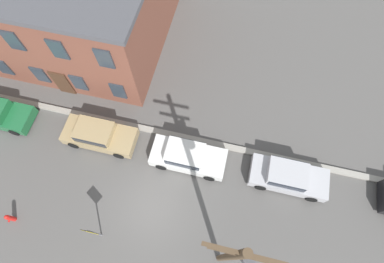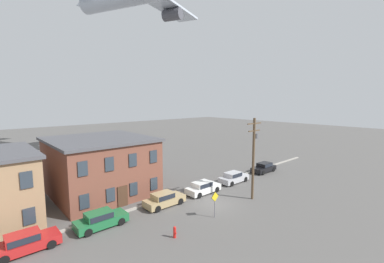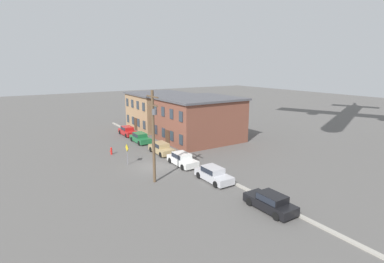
# 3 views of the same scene
# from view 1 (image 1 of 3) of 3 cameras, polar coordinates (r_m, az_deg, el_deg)

# --- Properties ---
(ground_plane) EXTENTS (200.00, 200.00, 0.00)m
(ground_plane) POSITION_cam_1_polar(r_m,az_deg,el_deg) (17.74, -7.58, -13.83)
(ground_plane) COLOR #565451
(kerb_strip) EXTENTS (56.00, 0.36, 0.16)m
(kerb_strip) POSITION_cam_1_polar(r_m,az_deg,el_deg) (18.80, -3.77, -0.60)
(kerb_strip) COLOR #9E998E
(kerb_strip) RESTS_ON ground_plane
(car_tan) EXTENTS (4.40, 1.92, 1.43)m
(car_tan) POSITION_cam_1_polar(r_m,az_deg,el_deg) (18.92, -17.47, -0.51)
(car_tan) COLOR tan
(car_tan) RESTS_ON ground_plane
(car_white) EXTENTS (4.40, 1.92, 1.43)m
(car_white) POSITION_cam_1_polar(r_m,az_deg,el_deg) (17.55, -0.92, -4.68)
(car_white) COLOR silver
(car_white) RESTS_ON ground_plane
(car_silver) EXTENTS (4.40, 1.92, 1.43)m
(car_silver) POSITION_cam_1_polar(r_m,az_deg,el_deg) (18.04, 17.83, -8.10)
(car_silver) COLOR #B7B7BC
(car_silver) RESTS_ON ground_plane
(caution_sign) EXTENTS (0.99, 0.08, 2.54)m
(caution_sign) POSITION_cam_1_polar(r_m,az_deg,el_deg) (16.48, -18.50, -17.77)
(caution_sign) COLOR slate
(caution_sign) RESTS_ON ground_plane
(utility_pole) EXTENTS (2.40, 0.44, 9.12)m
(utility_pole) POSITION_cam_1_polar(r_m,az_deg,el_deg) (12.31, 7.43, -22.54)
(utility_pole) COLOR brown
(utility_pole) RESTS_ON ground_plane
(fire_hydrant) EXTENTS (0.24, 0.34, 0.96)m
(fire_hydrant) POSITION_cam_1_polar(r_m,az_deg,el_deg) (19.70, -31.35, -13.90)
(fire_hydrant) COLOR red
(fire_hydrant) RESTS_ON ground_plane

